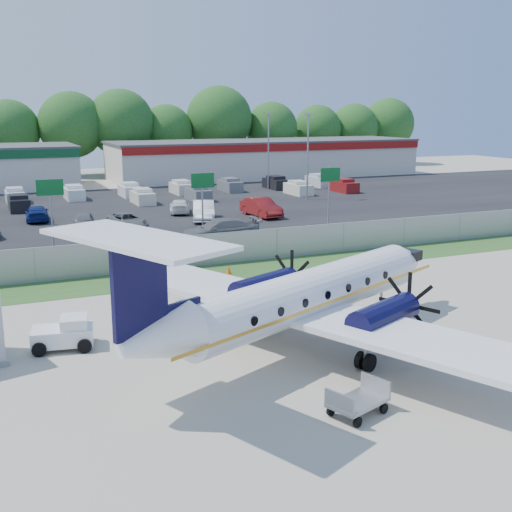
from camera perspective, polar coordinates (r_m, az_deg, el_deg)
name	(u,v)px	position (r m, az deg, el deg)	size (l,w,h in m)	color
ground	(312,337)	(27.71, 5.02, -7.19)	(170.00, 170.00, 0.00)	#B0A895
grass_verge	(216,273)	(38.19, -3.61, -1.51)	(170.00, 4.00, 0.02)	#2D561E
access_road	(181,250)	(44.66, -6.70, 0.55)	(170.00, 8.00, 0.02)	black
parking_lot	(118,208)	(64.74, -12.18, 4.19)	(170.00, 32.00, 0.02)	black
perimeter_fence	(204,250)	(39.80, -4.62, 0.54)	(120.00, 0.06, 1.99)	gray
building_east	(266,158)	(93.39, 0.86, 8.68)	(44.40, 12.40, 5.24)	silver
sign_left	(50,197)	(46.30, -17.81, 4.98)	(1.80, 0.26, 5.00)	gray
sign_mid	(203,190)	(48.64, -4.77, 5.91)	(1.80, 0.26, 5.00)	gray
sign_right	(330,183)	(53.20, 6.57, 6.47)	(1.80, 0.26, 5.00)	gray
light_pole_ne	(308,151)	(69.10, 4.63, 9.32)	(0.90, 0.35, 9.09)	gray
light_pole_se	(268,146)	(78.05, 1.11, 9.77)	(0.90, 0.35, 9.09)	gray
tree_line	(69,176)	(98.06, -16.25, 6.83)	(112.00, 6.00, 14.00)	#1F5218
aircraft	(304,296)	(25.65, 4.28, -3.54)	(18.76, 18.21, 5.83)	white
pushback_tug	(65,333)	(27.35, -16.59, -6.60)	(2.63, 2.10, 1.30)	white
baggage_cart_near	(358,401)	(21.10, 9.04, -12.59)	(2.20, 1.73, 1.01)	gray
baggage_cart_far	(210,332)	(26.87, -4.08, -6.77)	(1.98, 1.26, 1.01)	gray
cone_nose	(444,348)	(26.71, 16.35, -7.87)	(0.39, 0.39, 0.56)	#E05807
cone_starboard_wing	(229,270)	(37.85, -2.46, -1.25)	(0.37, 0.37, 0.52)	#E05807
road_car_mid	(220,242)	(47.20, -3.21, 1.27)	(2.41, 5.94, 1.72)	#595B5E
parked_car_b	(84,230)	(53.65, -15.04, 2.26)	(1.67, 4.16, 1.42)	#595B5E
parked_car_c	(128,229)	(53.37, -11.31, 2.40)	(2.13, 4.61, 1.28)	#595B5E
parked_car_d	(204,220)	(56.44, -4.65, 3.17)	(1.81, 5.20, 1.71)	silver
parked_car_e	(261,217)	(58.28, 0.46, 3.52)	(1.81, 5.20, 1.71)	maroon
parked_car_f	(37,221)	(59.07, -18.85, 2.95)	(1.89, 4.65, 1.35)	navy
parked_car_g	(180,213)	(60.65, -6.80, 3.80)	(1.81, 4.46, 1.29)	silver
far_parking_rows	(108,202)	(69.60, -13.02, 4.73)	(56.00, 10.00, 1.60)	gray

